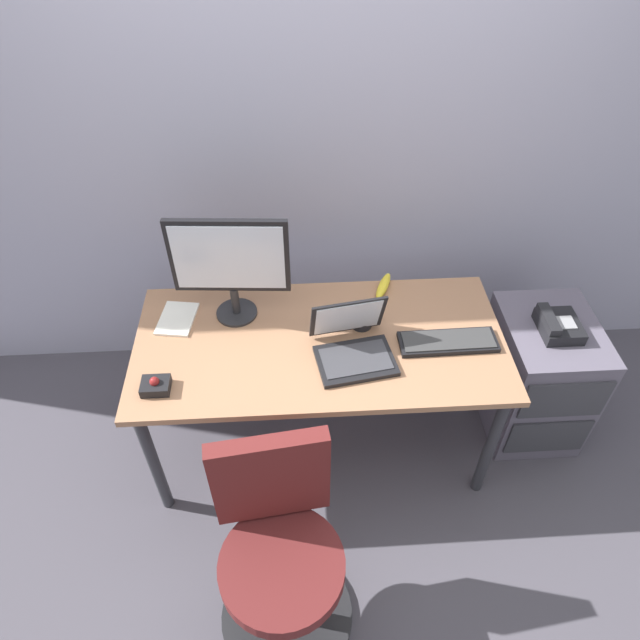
{
  "coord_description": "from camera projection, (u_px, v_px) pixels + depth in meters",
  "views": [
    {
      "loc": [
        -0.1,
        -1.65,
        2.43
      ],
      "look_at": [
        0.0,
        0.0,
        0.83
      ],
      "focal_mm": 31.72,
      "sensor_mm": 36.0,
      "label": 1
    }
  ],
  "objects": [
    {
      "name": "paper_notepad",
      "position": [
        177.0,
        319.0,
        2.47
      ],
      "size": [
        0.18,
        0.23,
        0.01
      ],
      "primitive_type": "cube",
      "rotation": [
        0.0,
        0.0,
        -0.15
      ],
      "color": "white",
      "rests_on": "desk"
    },
    {
      "name": "coffee_mug",
      "position": [
        362.0,
        318.0,
        2.42
      ],
      "size": [
        0.1,
        0.09,
        0.09
      ],
      "color": "black",
      "rests_on": "desk"
    },
    {
      "name": "banana",
      "position": [
        383.0,
        286.0,
        2.61
      ],
      "size": [
        0.12,
        0.19,
        0.04
      ],
      "primitive_type": "ellipsoid",
      "rotation": [
        0.0,
        0.0,
        1.16
      ],
      "color": "yellow",
      "rests_on": "desk"
    },
    {
      "name": "monitor_main",
      "position": [
        230.0,
        262.0,
        2.3
      ],
      "size": [
        0.49,
        0.18,
        0.49
      ],
      "color": "#262628",
      "rests_on": "desk"
    },
    {
      "name": "keyboard",
      "position": [
        448.0,
        342.0,
        2.36
      ],
      "size": [
        0.41,
        0.14,
        0.03
      ],
      "color": "black",
      "rests_on": "desk"
    },
    {
      "name": "office_chair",
      "position": [
        280.0,
        556.0,
        2.02
      ],
      "size": [
        0.52,
        0.52,
        0.93
      ],
      "color": "black",
      "rests_on": "ground"
    },
    {
      "name": "desk",
      "position": [
        320.0,
        352.0,
        2.43
      ],
      "size": [
        1.56,
        0.75,
        0.71
      ],
      "color": "#A27250",
      "rests_on": "ground"
    },
    {
      "name": "desk_phone",
      "position": [
        558.0,
        325.0,
        2.48
      ],
      "size": [
        0.17,
        0.2,
        0.09
      ],
      "color": "black",
      "rests_on": "file_cabinet"
    },
    {
      "name": "trackball_mouse",
      "position": [
        156.0,
        385.0,
        2.18
      ],
      "size": [
        0.11,
        0.09,
        0.07
      ],
      "color": "black",
      "rests_on": "desk"
    },
    {
      "name": "laptop",
      "position": [
        353.0,
        344.0,
        2.29
      ],
      "size": [
        0.35,
        0.33,
        0.23
      ],
      "color": "black",
      "rests_on": "desk"
    },
    {
      "name": "ground_plane",
      "position": [
        320.0,
        438.0,
        2.88
      ],
      "size": [
        8.0,
        8.0,
        0.0
      ],
      "primitive_type": "plane",
      "color": "#4A4650"
    },
    {
      "name": "back_wall",
      "position": [
        310.0,
        109.0,
        2.43
      ],
      "size": [
        6.0,
        0.1,
        2.8
      ],
      "primitive_type": "cube",
      "color": "#A4A2B9",
      "rests_on": "ground"
    },
    {
      "name": "file_cabinet",
      "position": [
        536.0,
        376.0,
        2.75
      ],
      "size": [
        0.42,
        0.53,
        0.66
      ],
      "color": "#5D5666",
      "rests_on": "ground"
    }
  ]
}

